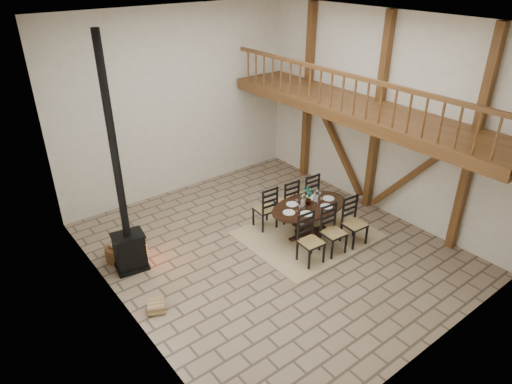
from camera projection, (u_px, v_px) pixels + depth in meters
ground at (271, 248)px, 10.63m from camera, size 8.00×8.00×0.00m
room_shell at (316, 114)px, 9.87m from camera, size 7.02×8.02×5.01m
rug at (307, 234)px, 11.13m from camera, size 3.00×2.50×0.02m
dining_table at (308, 220)px, 10.94m from camera, size 2.08×2.34×1.28m
wood_stove at (126, 224)px, 9.44m from camera, size 0.74×0.62×5.00m
log_basket at (118, 252)px, 10.15m from camera, size 0.54×0.54×0.45m
log_stack at (156, 306)px, 8.73m from camera, size 0.44×0.44×0.23m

